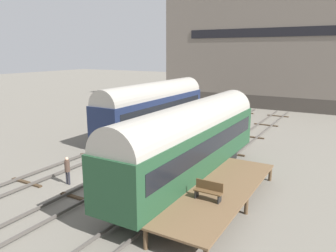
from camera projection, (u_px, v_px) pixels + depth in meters
ground_plane at (113, 181)px, 20.69m from camera, size 200.00×200.00×0.00m
track_left at (64, 167)px, 22.82m from camera, size 2.60×60.00×0.26m
track_middle at (113, 179)px, 20.66m from camera, size 2.60×60.00×0.26m
track_right at (174, 194)px, 18.50m from camera, size 2.60×60.00×0.26m
train_car_green at (191, 138)px, 19.68m from camera, size 2.84×15.26×5.08m
train_car_navy at (154, 105)px, 32.11m from camera, size 2.92×15.50×5.10m
station_platform at (221, 191)px, 16.95m from camera, size 2.99×10.39×1.01m
bench at (209, 190)px, 15.70m from camera, size 1.40×0.40×0.91m
person_worker at (67, 168)px, 19.94m from camera, size 0.32×0.32×1.75m
warehouse_building at (271, 41)px, 49.84m from camera, size 30.08×12.10×19.14m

